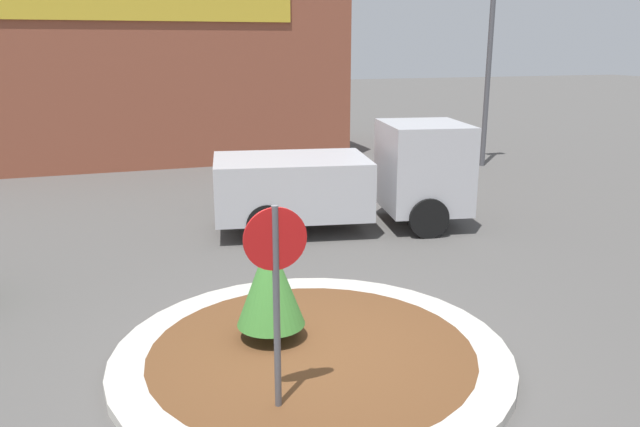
{
  "coord_description": "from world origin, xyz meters",
  "views": [
    {
      "loc": [
        -2.1,
        -6.68,
        3.79
      ],
      "look_at": [
        0.81,
        2.13,
        1.26
      ],
      "focal_mm": 35.0,
      "sensor_mm": 36.0,
      "label": 1
    }
  ],
  "objects": [
    {
      "name": "ground_plane",
      "position": [
        0.0,
        0.0,
        0.0
      ],
      "size": [
        120.0,
        120.0,
        0.0
      ],
      "primitive_type": "plane",
      "color": "#514F4C"
    },
    {
      "name": "traffic_island",
      "position": [
        0.0,
        0.0,
        0.07
      ],
      "size": [
        4.92,
        4.92,
        0.14
      ],
      "color": "#BCB7AD",
      "rests_on": "ground_plane"
    },
    {
      "name": "stop_sign",
      "position": [
        -0.7,
        -1.06,
        1.57
      ],
      "size": [
        0.64,
        0.07,
        2.3
      ],
      "color": "#4C4C51",
      "rests_on": "ground_plane"
    },
    {
      "name": "island_shrub",
      "position": [
        -0.4,
        0.47,
        0.92
      ],
      "size": [
        0.87,
        0.87,
        1.37
      ],
      "color": "brown",
      "rests_on": "traffic_island"
    },
    {
      "name": "utility_truck",
      "position": [
        2.53,
        5.3,
        1.07
      ],
      "size": [
        5.5,
        2.88,
        2.2
      ],
      "rotation": [
        0.0,
        0.0,
        -0.17
      ],
      "color": "#B2B2B7",
      "rests_on": "ground_plane"
    },
    {
      "name": "storefront_building",
      "position": [
        -1.41,
        16.09,
        2.86
      ],
      "size": [
        13.84,
        6.07,
        5.71
      ],
      "color": "brown",
      "rests_on": "ground_plane"
    },
    {
      "name": "light_pole",
      "position": [
        9.1,
        10.51,
        3.93
      ],
      "size": [
        0.7,
        0.3,
        6.74
      ],
      "color": "#4C4C51",
      "rests_on": "ground_plane"
    }
  ]
}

